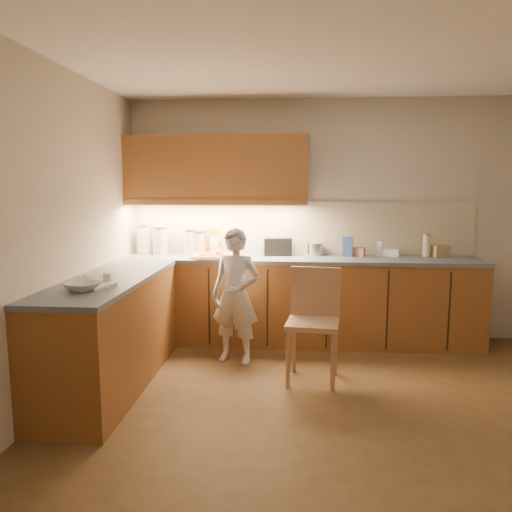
{
  "coord_description": "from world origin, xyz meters",
  "views": [
    {
      "loc": [
        -0.41,
        -3.54,
        1.67
      ],
      "look_at": [
        -0.8,
        1.2,
        1.0
      ],
      "focal_mm": 35.0,
      "sensor_mm": 36.0,
      "label": 1
    }
  ],
  "objects_px": {
    "oil_jug": "(215,240)",
    "toaster": "(278,247)",
    "pizza_on_board": "(214,256)",
    "wooden_chair": "(314,315)",
    "child": "(236,296)"
  },
  "relations": [
    {
      "from": "wooden_chair",
      "to": "toaster",
      "type": "xyz_separation_m",
      "value": [
        -0.36,
        1.16,
        0.46
      ]
    },
    {
      "from": "oil_jug",
      "to": "toaster",
      "type": "relative_size",
      "value": 1.11
    },
    {
      "from": "pizza_on_board",
      "to": "wooden_chair",
      "type": "relative_size",
      "value": 0.51
    },
    {
      "from": "pizza_on_board",
      "to": "child",
      "type": "distance_m",
      "value": 0.69
    },
    {
      "from": "pizza_on_board",
      "to": "oil_jug",
      "type": "relative_size",
      "value": 1.42
    },
    {
      "from": "pizza_on_board",
      "to": "child",
      "type": "relative_size",
      "value": 0.39
    },
    {
      "from": "child",
      "to": "wooden_chair",
      "type": "distance_m",
      "value": 0.82
    },
    {
      "from": "oil_jug",
      "to": "toaster",
      "type": "height_order",
      "value": "oil_jug"
    },
    {
      "from": "pizza_on_board",
      "to": "wooden_chair",
      "type": "distance_m",
      "value": 1.42
    },
    {
      "from": "pizza_on_board",
      "to": "oil_jug",
      "type": "bearing_deg",
      "value": 96.83
    },
    {
      "from": "child",
      "to": "oil_jug",
      "type": "bearing_deg",
      "value": 125.85
    },
    {
      "from": "wooden_chair",
      "to": "oil_jug",
      "type": "xyz_separation_m",
      "value": [
        -1.05,
        1.16,
        0.52
      ]
    },
    {
      "from": "wooden_chair",
      "to": "toaster",
      "type": "relative_size",
      "value": 3.07
    },
    {
      "from": "toaster",
      "to": "wooden_chair",
      "type": "bearing_deg",
      "value": -79.6
    },
    {
      "from": "wooden_chair",
      "to": "toaster",
      "type": "bearing_deg",
      "value": 114.4
    }
  ]
}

